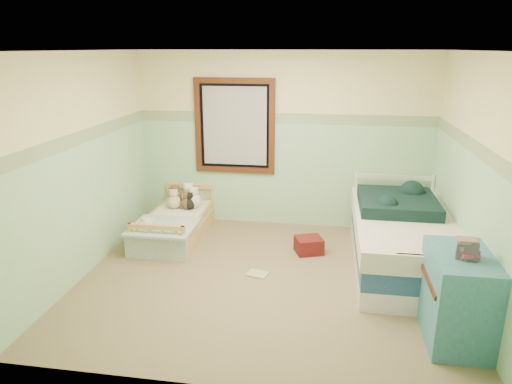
% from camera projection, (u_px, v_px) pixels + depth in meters
% --- Properties ---
extents(floor, '(4.20, 3.60, 0.02)m').
position_uv_depth(floor, '(266.00, 280.00, 5.30)').
color(floor, brown).
rests_on(floor, ground).
extents(ceiling, '(4.20, 3.60, 0.02)m').
position_uv_depth(ceiling, '(267.00, 50.00, 4.55)').
color(ceiling, silver).
rests_on(ceiling, wall_back).
extents(wall_back, '(4.20, 0.04, 2.50)m').
position_uv_depth(wall_back, '(283.00, 141.00, 6.62)').
color(wall_back, beige).
rests_on(wall_back, floor).
extents(wall_front, '(4.20, 0.04, 2.50)m').
position_uv_depth(wall_front, '(232.00, 240.00, 3.23)').
color(wall_front, beige).
rests_on(wall_front, floor).
extents(wall_left, '(0.04, 3.60, 2.50)m').
position_uv_depth(wall_left, '(82.00, 166.00, 5.24)').
color(wall_left, beige).
rests_on(wall_left, floor).
extents(wall_right, '(0.04, 3.60, 2.50)m').
position_uv_depth(wall_right, '(475.00, 182.00, 4.61)').
color(wall_right, beige).
rests_on(wall_right, floor).
extents(wainscot_mint, '(4.20, 0.01, 1.50)m').
position_uv_depth(wainscot_mint, '(283.00, 175.00, 6.76)').
color(wainscot_mint, '#94C294').
rests_on(wainscot_mint, floor).
extents(border_strip, '(4.20, 0.01, 0.15)m').
position_uv_depth(border_strip, '(284.00, 118.00, 6.51)').
color(border_strip, '#4B704B').
rests_on(border_strip, wall_back).
extents(window_frame, '(1.16, 0.06, 1.36)m').
position_uv_depth(window_frame, '(235.00, 126.00, 6.63)').
color(window_frame, '#3F1F10').
rests_on(window_frame, wall_back).
extents(window_blinds, '(0.92, 0.01, 1.12)m').
position_uv_depth(window_blinds, '(235.00, 126.00, 6.64)').
color(window_blinds, beige).
rests_on(window_blinds, window_frame).
extents(toddler_bed_frame, '(0.75, 1.50, 0.19)m').
position_uv_depth(toddler_bed_frame, '(176.00, 230.00, 6.47)').
color(toddler_bed_frame, '#A97D42').
rests_on(toddler_bed_frame, floor).
extents(toddler_mattress, '(0.68, 1.43, 0.12)m').
position_uv_depth(toddler_mattress, '(175.00, 219.00, 6.42)').
color(toddler_mattress, silver).
rests_on(toddler_mattress, toddler_bed_frame).
extents(patchwork_quilt, '(0.81, 0.75, 0.03)m').
position_uv_depth(patchwork_quilt, '(163.00, 227.00, 5.96)').
color(patchwork_quilt, '#6689C6').
rests_on(patchwork_quilt, toddler_mattress).
extents(plush_bed_brown, '(0.19, 0.19, 0.19)m').
position_uv_depth(plush_bed_brown, '(176.00, 197.00, 6.87)').
color(plush_bed_brown, brown).
rests_on(plush_bed_brown, toddler_mattress).
extents(plush_bed_white, '(0.22, 0.22, 0.22)m').
position_uv_depth(plush_bed_white, '(189.00, 197.00, 6.83)').
color(plush_bed_white, white).
rests_on(plush_bed_white, toddler_mattress).
extents(plush_bed_tan, '(0.19, 0.19, 0.19)m').
position_uv_depth(plush_bed_tan, '(174.00, 202.00, 6.65)').
color(plush_bed_tan, beige).
rests_on(plush_bed_tan, toddler_mattress).
extents(plush_bed_dark, '(0.18, 0.18, 0.18)m').
position_uv_depth(plush_bed_dark, '(190.00, 203.00, 6.62)').
color(plush_bed_dark, black).
rests_on(plush_bed_dark, toddler_mattress).
extents(plush_floor_cream, '(0.26, 0.26, 0.26)m').
position_uv_depth(plush_floor_cream, '(149.00, 235.00, 6.19)').
color(plush_floor_cream, silver).
rests_on(plush_floor_cream, floor).
extents(plush_floor_tan, '(0.22, 0.22, 0.22)m').
position_uv_depth(plush_floor_tan, '(159.00, 241.00, 6.07)').
color(plush_floor_tan, beige).
rests_on(plush_floor_tan, floor).
extents(twin_bed_frame, '(1.07, 2.14, 0.22)m').
position_uv_depth(twin_bed_frame, '(400.00, 260.00, 5.53)').
color(twin_bed_frame, white).
rests_on(twin_bed_frame, floor).
extents(twin_boxspring, '(1.07, 2.14, 0.22)m').
position_uv_depth(twin_boxspring, '(402.00, 243.00, 5.47)').
color(twin_boxspring, navy).
rests_on(twin_boxspring, twin_bed_frame).
extents(twin_mattress, '(1.11, 2.19, 0.22)m').
position_uv_depth(twin_mattress, '(404.00, 225.00, 5.40)').
color(twin_mattress, silver).
rests_on(twin_mattress, twin_boxspring).
extents(teal_blanket, '(0.91, 0.97, 0.14)m').
position_uv_depth(teal_blanket, '(397.00, 202.00, 5.64)').
color(teal_blanket, black).
rests_on(teal_blanket, twin_mattress).
extents(dresser, '(0.52, 0.83, 0.83)m').
position_uv_depth(dresser, '(457.00, 297.00, 4.11)').
color(dresser, '#2A6B6F').
rests_on(dresser, floor).
extents(book_stack, '(0.19, 0.17, 0.17)m').
position_uv_depth(book_stack, '(467.00, 249.00, 3.90)').
color(book_stack, brown).
rests_on(book_stack, dresser).
extents(red_pillow, '(0.41, 0.38, 0.20)m').
position_uv_depth(red_pillow, '(309.00, 245.00, 5.95)').
color(red_pillow, maroon).
rests_on(red_pillow, floor).
extents(floor_book, '(0.27, 0.23, 0.02)m').
position_uv_depth(floor_book, '(258.00, 274.00, 5.39)').
color(floor_book, yellow).
rests_on(floor_book, floor).
extents(extra_plush_0, '(0.21, 0.21, 0.21)m').
position_uv_depth(extra_plush_0, '(194.00, 201.00, 6.67)').
color(extra_plush_0, silver).
rests_on(extra_plush_0, toddler_mattress).
extents(extra_plush_1, '(0.16, 0.16, 0.16)m').
position_uv_depth(extra_plush_1, '(193.00, 201.00, 6.76)').
color(extra_plush_1, beige).
rests_on(extra_plush_1, toddler_mattress).
extents(extra_plush_2, '(0.18, 0.18, 0.18)m').
position_uv_depth(extra_plush_2, '(187.00, 203.00, 6.63)').
color(extra_plush_2, brown).
rests_on(extra_plush_2, toddler_mattress).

